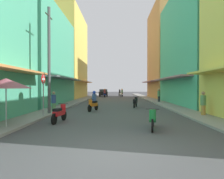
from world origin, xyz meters
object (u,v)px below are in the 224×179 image
parked_car (104,93)px  street_sign_no_entry (43,90)px  motorbike_white (122,93)px  motorbike_silver (120,93)px  pedestrian_foreground (54,102)px  pedestrian_crossing (203,104)px  motorbike_black (135,102)px  motorbike_red (60,113)px  utility_pole (49,60)px  motorbike_blue (105,93)px  motorbike_orange (93,102)px  motorbike_green (153,118)px  pedestrian_far (159,95)px  vendor_umbrella (6,83)px

parked_car → street_sign_no_entry: bearing=-93.3°
motorbike_white → motorbike_silver: (-0.31, 3.09, 0.00)m
pedestrian_foreground → street_sign_no_entry: street_sign_no_entry is taller
pedestrian_crossing → motorbike_black: bearing=123.5°
motorbike_red → utility_pole: size_ratio=0.25×
motorbike_black → motorbike_silver: 22.76m
motorbike_silver → pedestrian_foreground: (-5.30, -26.65, 0.07)m
motorbike_blue → motorbike_white: bearing=27.4°
motorbike_red → motorbike_orange: 5.03m
pedestrian_crossing → utility_pole: utility_pole is taller
motorbike_white → pedestrian_crossing: bearing=-80.0°
motorbike_white → motorbike_red: 27.70m
motorbike_green → pedestrian_far: (3.49, 14.91, 0.47)m
motorbike_black → motorbike_blue: bearing=102.5°
motorbike_white → motorbike_black: size_ratio=1.00×
motorbike_green → parked_car: parked_car is taller
motorbike_red → utility_pole: (-1.49, 2.64, 3.17)m
motorbike_green → motorbike_blue: (-3.83, 27.39, 0.20)m
motorbike_black → pedestrian_foreground: 7.45m
motorbike_red → pedestrian_crossing: 8.75m
street_sign_no_entry → motorbike_red: bearing=-44.0°
motorbike_black → motorbike_white: bearing=92.1°
motorbike_red → utility_pole: 4.38m
vendor_umbrella → pedestrian_far: bearing=56.5°
vendor_umbrella → street_sign_no_entry: size_ratio=0.85×
motorbike_orange → pedestrian_crossing: size_ratio=1.09×
motorbike_blue → motorbike_silver: bearing=58.4°
motorbike_red → street_sign_no_entry: 2.28m
motorbike_white → motorbike_orange: size_ratio=1.01×
pedestrian_far → pedestrian_crossing: 11.13m
motorbike_silver → parked_car: (-3.42, -0.28, 0.04)m
motorbike_black → motorbike_orange: 4.58m
motorbike_red → motorbike_orange: size_ratio=1.03×
motorbike_black → parked_car: size_ratio=0.43×
street_sign_no_entry → pedestrian_crossing: bearing=4.5°
motorbike_black → motorbike_orange: size_ratio=1.02×
motorbike_silver → motorbike_orange: bearing=-95.6°
motorbike_black → motorbike_red: bearing=-121.5°
pedestrian_far → pedestrian_foreground: bearing=-135.9°
vendor_umbrella → street_sign_no_entry: bearing=81.4°
motorbike_white → pedestrian_foreground: (-5.61, -23.56, 0.07)m
motorbike_orange → pedestrian_crossing: (7.28, -2.76, 0.09)m
motorbike_green → motorbike_red: bearing=160.1°
parked_car → street_sign_no_entry: street_sign_no_entry is taller
pedestrian_far → utility_pole: utility_pole is taller
pedestrian_crossing → vendor_umbrella: size_ratio=0.71×
motorbike_green → motorbike_orange: motorbike_orange is taller
motorbike_white → pedestrian_far: (4.07, -14.16, 0.27)m
pedestrian_crossing → street_sign_no_entry: size_ratio=0.60×
pedestrian_far → street_sign_no_entry: (-9.49, -11.91, 0.74)m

